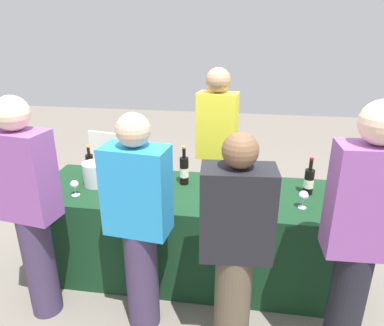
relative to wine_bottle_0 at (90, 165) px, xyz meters
The scene contains 20 objects.
ground_plane 1.31m from the wine_bottle_0, ahead, with size 12.00×12.00×0.00m, color slate.
tasting_table 1.08m from the wine_bottle_0, ahead, with size 2.58×0.81×0.79m, color #14381E.
wine_bottle_0 is the anchor object (origin of this frame).
wine_bottle_1 0.62m from the wine_bottle_0, ahead, with size 0.07×0.07×0.32m.
wine_bottle_2 0.85m from the wine_bottle_0, ahead, with size 0.08×0.08×0.34m.
wine_bottle_3 1.26m from the wine_bottle_0, ahead, with size 0.07×0.07×0.32m.
wine_bottle_4 1.87m from the wine_bottle_0, ahead, with size 0.08×0.08×0.31m.
wine_glass_0 0.37m from the wine_bottle_0, 85.71° to the right, with size 0.07×0.07×0.13m.
wine_glass_1 0.41m from the wine_bottle_0, 42.45° to the right, with size 0.08×0.08×0.14m.
wine_glass_2 0.64m from the wine_bottle_0, 20.31° to the right, with size 0.07×0.07×0.13m.
wine_glass_3 1.30m from the wine_bottle_0, 10.87° to the right, with size 0.07×0.07×0.13m.
wine_glass_4 1.39m from the wine_bottle_0, 12.24° to the right, with size 0.07×0.07×0.14m.
wine_glass_5 1.82m from the wine_bottle_0, ahead, with size 0.07×0.07×0.14m.
ice_bucket 0.19m from the wine_bottle_0, 51.42° to the right, with size 0.22×0.22×0.20m, color silver.
server_pouring 1.20m from the wine_bottle_0, 25.68° to the left, with size 0.39×0.25×1.71m.
guest_0 0.79m from the wine_bottle_0, 97.19° to the right, with size 0.43×0.28×1.67m.
guest_1 1.04m from the wine_bottle_0, 49.19° to the right, with size 0.44×0.27×1.59m.
guest_2 1.61m from the wine_bottle_0, 34.67° to the right, with size 0.45×0.27×1.54m.
guest_3 2.22m from the wine_bottle_0, 24.57° to the right, with size 0.40×0.23×1.74m.
menu_board 0.95m from the wine_bottle_0, 100.01° to the left, with size 0.51×0.03×0.95m, color white.
Camera 1 is at (0.40, -2.61, 2.09)m, focal length 33.52 mm.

